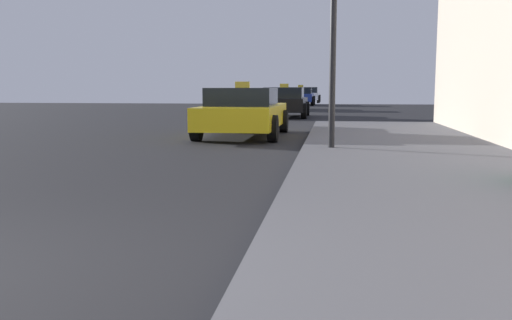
{
  "coord_description": "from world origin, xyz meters",
  "views": [
    {
      "loc": [
        2.59,
        -3.11,
        1.3
      ],
      "look_at": [
        1.74,
        3.01,
        0.49
      ],
      "focal_mm": 39.52,
      "sensor_mm": 36.0,
      "label": 1
    }
  ],
  "objects_px": {
    "car_black": "(284,102)",
    "car_blue": "(301,96)",
    "car_yellow": "(244,112)",
    "car_green": "(285,98)",
    "car_white": "(308,95)"
  },
  "relations": [
    {
      "from": "car_black",
      "to": "car_green",
      "type": "distance_m",
      "value": 7.87
    },
    {
      "from": "car_green",
      "to": "car_white",
      "type": "distance_m",
      "value": 14.53
    },
    {
      "from": "car_black",
      "to": "car_white",
      "type": "distance_m",
      "value": 22.36
    },
    {
      "from": "car_yellow",
      "to": "car_green",
      "type": "bearing_deg",
      "value": 91.39
    },
    {
      "from": "car_yellow",
      "to": "car_green",
      "type": "height_order",
      "value": "same"
    },
    {
      "from": "car_black",
      "to": "car_blue",
      "type": "height_order",
      "value": "same"
    },
    {
      "from": "car_green",
      "to": "car_blue",
      "type": "xyz_separation_m",
      "value": [
        0.41,
        8.28,
        0.0
      ]
    },
    {
      "from": "car_yellow",
      "to": "car_black",
      "type": "distance_m",
      "value": 9.7
    },
    {
      "from": "car_black",
      "to": "car_white",
      "type": "relative_size",
      "value": 0.89
    },
    {
      "from": "car_yellow",
      "to": "car_white",
      "type": "height_order",
      "value": "car_yellow"
    },
    {
      "from": "car_yellow",
      "to": "car_blue",
      "type": "relative_size",
      "value": 1.03
    },
    {
      "from": "car_green",
      "to": "car_white",
      "type": "xyz_separation_m",
      "value": [
        0.65,
        14.52,
        0.0
      ]
    },
    {
      "from": "car_blue",
      "to": "car_green",
      "type": "bearing_deg",
      "value": -92.87
    },
    {
      "from": "car_yellow",
      "to": "car_black",
      "type": "bearing_deg",
      "value": 88.64
    },
    {
      "from": "car_black",
      "to": "car_green",
      "type": "xyz_separation_m",
      "value": [
        -0.66,
        7.84,
        -0.0
      ]
    }
  ]
}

